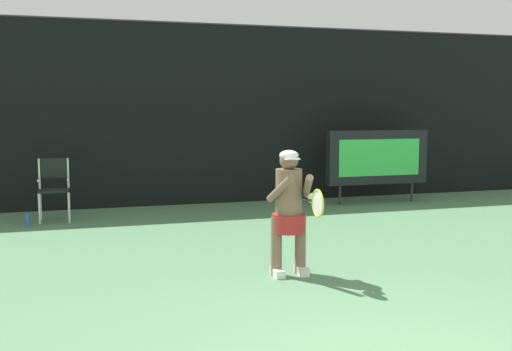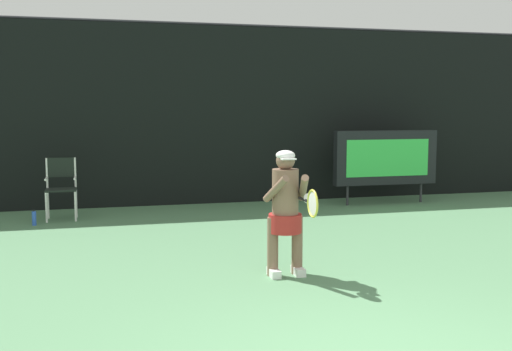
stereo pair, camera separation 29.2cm
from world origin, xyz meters
name	(u,v)px [view 1 (the left image)]	position (x,y,z in m)	size (l,w,h in m)	color
backdrop_screen	(191,115)	(0.00, 8.50, 1.81)	(18.00, 0.12, 3.66)	black
scoreboard	(377,157)	(3.67, 7.51, 0.95)	(2.20, 0.21, 1.50)	black
umpire_chair	(54,185)	(-2.64, 7.34, 0.62)	(0.52, 0.44, 1.08)	white
water_bottle	(27,220)	(-3.07, 6.87, 0.12)	(0.07, 0.07, 0.27)	blue
tennis_player	(289,207)	(0.10, 2.93, 0.80)	(0.53, 0.60, 1.47)	white
tennis_racket	(317,203)	(0.24, 2.42, 0.93)	(0.03, 0.60, 0.31)	black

